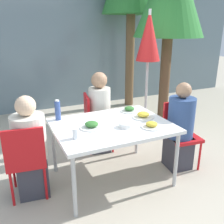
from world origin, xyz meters
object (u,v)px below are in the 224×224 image
Objects in this scene: closed_umbrella at (149,43)px; bottle at (58,110)px; person_far at (100,114)px; salad_bowl at (126,125)px; chair_left at (26,157)px; chair_far at (94,119)px; chair_right at (180,129)px; person_left at (31,150)px; drinking_cup at (76,134)px; person_right at (180,129)px.

closed_umbrella is 1.86m from bottle.
person_far is 7.87× the size of salad_bowl.
chair_left and chair_far have the same top height.
bottle reaches higher than chair_right.
bottle reaches higher than salad_bowl.
person_far is at bearing 86.93° from salad_bowl.
person_far is 0.59× the size of closed_umbrella.
person_left is at bearing 2.35° from chair_right.
chair_far is at bearing 60.61° from drinking_cup.
person_left is 1.25m from person_far.
person_far is 11.29× the size of drinking_cup.
salad_bowl is (-0.05, -0.91, 0.17)m from person_far.
closed_umbrella is (1.00, 0.16, 1.06)m from chair_far.
person_right is 1.57m from bottle.
closed_umbrella is (0.17, 1.10, 1.02)m from person_right.
chair_right reaches higher than salad_bowl.
bottle is at bearing 46.64° from chair_left.
chair_right is at bearing 4.79° from chair_left.
salad_bowl is at bearing -130.84° from closed_umbrella.
chair_left is 5.64× the size of salad_bowl.
chair_far reaches higher than salad_bowl.
person_far reaches higher than salad_bowl.
bottle is (-0.62, -0.42, 0.34)m from chair_far.
salad_bowl is at bearing 12.47° from chair_far.
closed_umbrella is 8.18× the size of bottle.
chair_left is 0.60m from drinking_cup.
person_left is 1.07m from salad_bowl.
drinking_cup is (-0.58, -1.03, 0.28)m from chair_far.
chair_left is 1.32m from chair_far.
closed_umbrella is 13.44× the size of salad_bowl.
chair_left is 1.95m from chair_right.
person_left is at bearing -43.19° from chair_far.
salad_bowl is at bearing -40.94° from bottle.
bottle is (-1.45, 0.52, 0.30)m from person_right.
chair_right is 1.61m from bottle.
closed_umbrella is 2.13m from drinking_cup.
chair_far is 0.82m from bottle.
closed_umbrella is (2.00, 0.88, 1.03)m from person_left.
drinking_cup is (0.04, -0.61, -0.07)m from bottle.
person_right is at bearing 58.10° from chair_right.
person_left is 0.56× the size of closed_umbrella.
person_right is (-0.06, -0.07, 0.04)m from chair_right.
bottle is (-0.68, -0.36, 0.27)m from person_far.
chair_right is at bearing -121.90° from person_right.
chair_left is 1.12m from salad_bowl.
drinking_cup is 0.60m from salad_bowl.
chair_right is 3.43× the size of bottle.
salad_bowl is (1.02, -0.26, 0.22)m from person_left.
chair_right is 0.72× the size of person_far.
chair_far is 3.43× the size of bottle.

